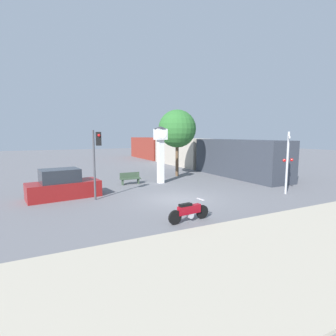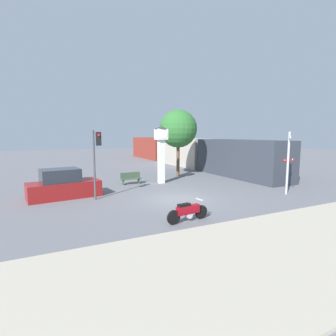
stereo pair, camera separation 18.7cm
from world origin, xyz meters
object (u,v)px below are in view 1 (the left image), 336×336
Objects in this scene: traffic_light at (96,152)px; street_tree at (177,129)px; parked_car at (63,186)px; freight_train at (181,152)px; motorcycle at (189,212)px; railroad_crossing_signal at (287,160)px; clock_tower at (161,146)px; bench at (130,178)px.

traffic_light is 0.67× the size of street_tree.
street_tree is 1.40× the size of parked_car.
street_tree is (-4.95, -7.91, 2.70)m from freight_train.
freight_train is 7.24× the size of parked_car.
traffic_light is (-2.80, 5.90, 2.38)m from motorcycle.
freight_train reaches higher than motorcycle.
freight_train is at bearing 82.92° from railroad_crossing_signal.
clock_tower is at bearing -126.73° from freight_train.
motorcycle is at bearing -167.52° from railroad_crossing_signal.
railroad_crossing_signal is 10.49m from street_tree.
railroad_crossing_signal is 0.92× the size of parked_car.
traffic_light reaches higher than parked_car.
clock_tower reaches higher than motorcycle.
parked_car is (-1.82, 1.37, -2.09)m from traffic_light.
freight_train is (10.75, 19.69, 1.24)m from motorcycle.
clock_tower reaches higher than traffic_light.
traffic_light is at bearing -130.86° from bench.
clock_tower is 0.14× the size of freight_train.
traffic_light is at bearing -150.57° from clock_tower.
clock_tower is 7.99m from parked_car.
railroad_crossing_signal is at bearing 6.29° from motorcycle.
railroad_crossing_signal is (8.54, 1.89, 1.75)m from motorcycle.
street_tree is (2.96, 2.69, 1.41)m from clock_tower.
motorcycle is at bearing -65.04° from parked_car.
bench is at bearing -158.78° from street_tree.
railroad_crossing_signal reaches higher than motorcycle.
motorcycle is 0.49× the size of parked_car.
traffic_light is (-13.55, -13.78, 1.14)m from freight_train.
railroad_crossing_signal is (-2.21, -17.80, 0.51)m from freight_train.
freight_train is at bearing 45.49° from traffic_light.
traffic_light is at bearing 109.16° from motorcycle.
clock_tower is 4.24m from street_tree.
traffic_light is 5.56m from bench.
parked_car reaches higher than motorcycle.
motorcycle is 6.95m from traffic_light.
parked_car is (-4.62, 7.27, 0.29)m from motorcycle.
parked_car is at bearing -141.07° from freight_train.
railroad_crossing_signal is at bearing -97.08° from freight_train.
railroad_crossing_signal is 14.29m from parked_car.
railroad_crossing_signal is (11.34, -4.01, -0.63)m from traffic_light.
clock_tower reaches higher than freight_train.
freight_train is 17.94m from railroad_crossing_signal.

